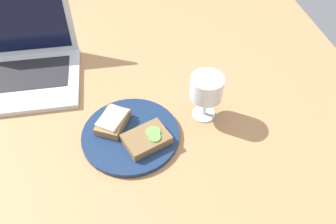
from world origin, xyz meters
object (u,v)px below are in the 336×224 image
Objects in this scene: laptop at (18,64)px; sandwich_with_cucumber at (147,139)px; wine_glass at (207,90)px; sandwich_with_cheese at (113,121)px; plate at (130,135)px.

sandwich_with_cucumber is at bearing -43.65° from laptop.
wine_glass is 0.37× the size of laptop.
laptop is (-50.42, 24.84, -5.14)cm from wine_glass.
wine_glass reaches higher than sandwich_with_cheese.
sandwich_with_cucumber is (7.82, -6.77, -0.25)cm from sandwich_with_cheese.
sandwich_with_cucumber is at bearing -40.61° from plate.
plate is at bearing -167.58° from wine_glass.
sandwich_with_cheese is 24.85cm from wine_glass.
sandwich_with_cheese is 37.01cm from laptop.
wine_glass is (20.12, 4.43, 8.44)cm from plate.
laptop is at bearing 153.77° from wine_glass.
sandwich_with_cucumber is at bearing -40.88° from sandwich_with_cheese.
laptop is at bearing 136.35° from sandwich_with_cucumber.
laptop is at bearing 135.98° from plate.
sandwich_with_cheese reaches higher than sandwich_with_cucumber.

